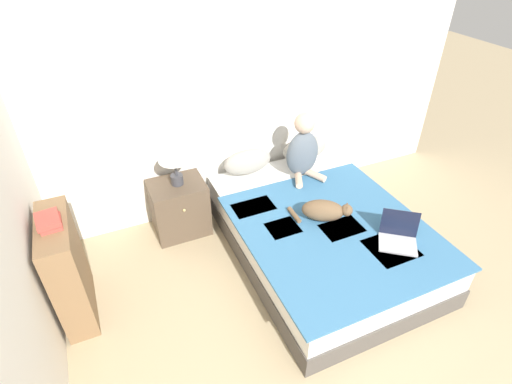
% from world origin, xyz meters
% --- Properties ---
extents(wall_back, '(5.01, 0.05, 2.55)m').
position_xyz_m(wall_back, '(0.00, 3.28, 1.27)').
color(wall_back, white).
rests_on(wall_back, ground_plane).
extents(bed, '(1.56, 2.14, 0.45)m').
position_xyz_m(bed, '(0.28, 2.14, 0.22)').
color(bed, '#4C4742').
rests_on(bed, ground_plane).
extents(pillow_near, '(0.52, 0.22, 0.26)m').
position_xyz_m(pillow_near, '(-0.06, 3.08, 0.58)').
color(pillow_near, gray).
rests_on(pillow_near, bed).
extents(pillow_far, '(0.52, 0.22, 0.26)m').
position_xyz_m(pillow_far, '(0.62, 3.08, 0.58)').
color(pillow_far, gray).
rests_on(pillow_far, bed).
extents(person_sitting, '(0.36, 0.35, 0.68)m').
position_xyz_m(person_sitting, '(0.44, 2.82, 0.75)').
color(person_sitting, slate).
rests_on(person_sitting, bed).
extents(cat_tabby, '(0.46, 0.41, 0.19)m').
position_xyz_m(cat_tabby, '(0.26, 2.09, 0.55)').
color(cat_tabby, brown).
rests_on(cat_tabby, bed).
extents(laptop_open, '(0.41, 0.40, 0.24)m').
position_xyz_m(laptop_open, '(0.67, 1.59, 0.50)').
color(laptop_open, '#B7B7BC').
rests_on(laptop_open, bed).
extents(nightstand, '(0.53, 0.44, 0.56)m').
position_xyz_m(nightstand, '(-0.83, 3.00, 0.28)').
color(nightstand, brown).
rests_on(nightstand, ground_plane).
extents(table_lamp, '(0.29, 0.29, 0.42)m').
position_xyz_m(table_lamp, '(-0.82, 3.00, 0.88)').
color(table_lamp, '#38383D').
rests_on(table_lamp, nightstand).
extents(bookshelf, '(0.22, 0.67, 0.91)m').
position_xyz_m(bookshelf, '(-1.86, 2.37, 0.45)').
color(bookshelf, brown).
rests_on(bookshelf, ground_plane).
extents(book_stack_top, '(0.18, 0.23, 0.06)m').
position_xyz_m(book_stack_top, '(-1.86, 2.36, 0.94)').
color(book_stack_top, '#B24238').
rests_on(book_stack_top, bookshelf).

